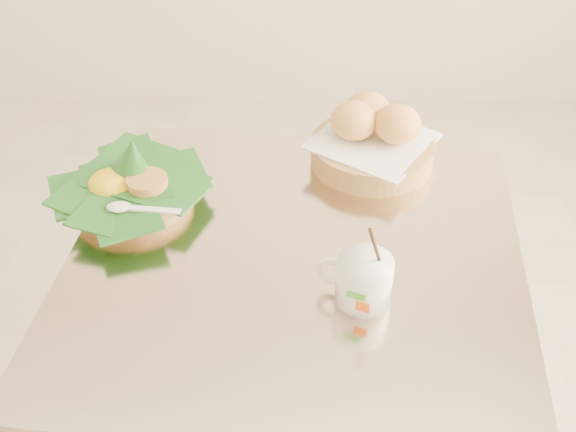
{
  "coord_description": "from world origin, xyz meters",
  "views": [
    {
      "loc": [
        0.2,
        -0.9,
        1.49
      ],
      "look_at": [
        0.19,
        -0.05,
        0.82
      ],
      "focal_mm": 45.0,
      "sensor_mm": 36.0,
      "label": 1
    }
  ],
  "objects_px": {
    "rice_basket": "(130,183)",
    "bread_basket": "(372,139)",
    "cafe_table": "(294,353)",
    "coffee_mug": "(362,279)"
  },
  "relations": [
    {
      "from": "bread_basket",
      "to": "coffee_mug",
      "type": "relative_size",
      "value": 1.86
    },
    {
      "from": "cafe_table",
      "to": "bread_basket",
      "type": "bearing_deg",
      "value": 62.88
    },
    {
      "from": "cafe_table",
      "to": "bread_basket",
      "type": "relative_size",
      "value": 2.96
    },
    {
      "from": "cafe_table",
      "to": "coffee_mug",
      "type": "relative_size",
      "value": 5.49
    },
    {
      "from": "cafe_table",
      "to": "coffee_mug",
      "type": "height_order",
      "value": "coffee_mug"
    },
    {
      "from": "coffee_mug",
      "to": "rice_basket",
      "type": "bearing_deg",
      "value": 148.02
    },
    {
      "from": "rice_basket",
      "to": "bread_basket",
      "type": "relative_size",
      "value": 0.98
    },
    {
      "from": "cafe_table",
      "to": "bread_basket",
      "type": "xyz_separation_m",
      "value": [
        0.14,
        0.27,
        0.27
      ]
    },
    {
      "from": "rice_basket",
      "to": "coffee_mug",
      "type": "bearing_deg",
      "value": -31.98
    },
    {
      "from": "cafe_table",
      "to": "rice_basket",
      "type": "distance_m",
      "value": 0.4
    }
  ]
}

